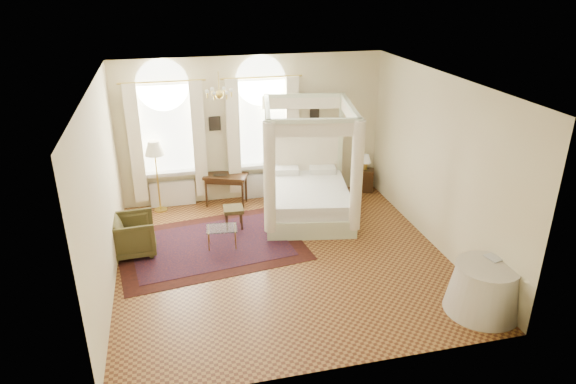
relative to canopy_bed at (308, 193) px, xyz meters
The scene contains 18 objects.
ground 1.96m from the canopy_bed, 119.78° to the right, with size 6.00×6.00×0.00m, color #92602A.
room_walls 2.35m from the canopy_bed, 119.78° to the right, with size 6.00×6.00×6.00m.
window_left 3.23m from the canopy_bed, 156.27° to the left, with size 1.62×0.27×3.29m.
window_right 1.71m from the canopy_bed, 120.45° to the left, with size 1.62×0.27×3.29m.
chandelier 3.00m from the canopy_bed, 166.84° to the right, with size 0.51×0.45×0.50m.
wall_pictures 2.07m from the canopy_bed, 122.19° to the left, with size 2.54×0.03×0.39m.
canopy_bed is the anchor object (origin of this frame).
nightstand 2.09m from the canopy_bed, 31.22° to the left, with size 0.38×0.34×0.54m, color #351F0E.
nightstand_lamp 2.11m from the canopy_bed, 32.75° to the left, with size 0.25×0.25×0.36m.
writing_desk 1.95m from the canopy_bed, 146.71° to the left, with size 1.07×0.80×0.72m.
laptop 2.07m from the canopy_bed, 148.16° to the left, with size 0.30×0.20×0.02m, color black.
stool 1.66m from the canopy_bed, behind, with size 0.42×0.42×0.46m.
armchair 3.71m from the canopy_bed, 168.22° to the right, with size 0.81×0.83×0.76m, color #40391B.
coffee_table 2.18m from the canopy_bed, 155.53° to the right, with size 0.63×0.47×0.40m.
floor_lamp 3.41m from the canopy_bed, 161.08° to the left, with size 0.42×0.42×1.62m.
oriental_rug 2.41m from the canopy_bed, 159.79° to the right, with size 3.78×2.94×0.01m.
side_table 4.30m from the canopy_bed, 65.68° to the right, with size 1.18×1.18×0.80m.
book 4.20m from the canopy_bed, 63.42° to the right, with size 0.19×0.26×0.02m, color black.
Camera 1 is at (-1.87, -8.12, 4.94)m, focal length 32.00 mm.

